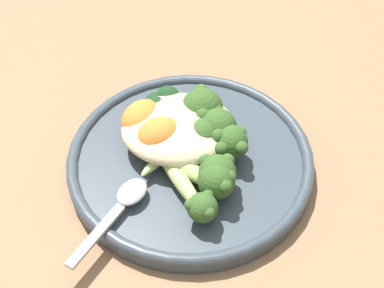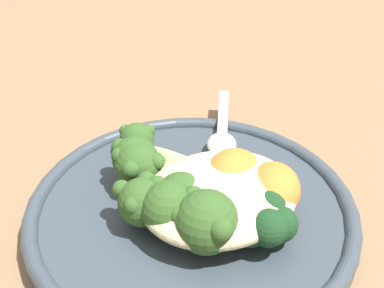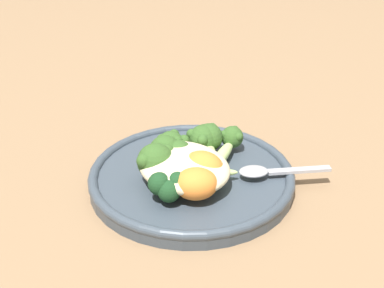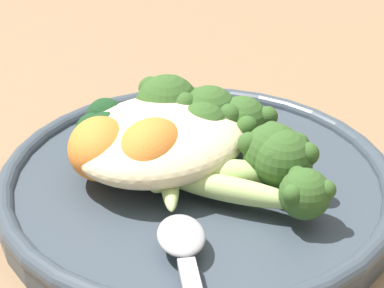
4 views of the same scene
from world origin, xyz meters
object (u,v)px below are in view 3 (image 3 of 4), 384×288
object	(u,v)px
broccoli_stalk_2	(204,143)
broccoli_stalk_3	(180,149)
plate	(191,177)
spoon	(266,171)
sweet_potato_chunk_0	(203,168)
sweet_potato_chunk_1	(196,184)
quinoa_mound	(184,167)
broccoli_stalk_0	(228,145)
broccoli_stalk_5	(171,154)
broccoli_stalk_6	(162,163)
broccoli_stalk_4	(184,157)
broccoli_stalk_1	(209,143)
kale_tuft	(168,184)

from	to	relation	value
broccoli_stalk_2	broccoli_stalk_3	distance (m)	0.03
broccoli_stalk_2	broccoli_stalk_3	world-z (taller)	broccoli_stalk_2
plate	spoon	size ratio (longest dim) A/B	2.44
plate	sweet_potato_chunk_0	bearing A→B (deg)	165.70
sweet_potato_chunk_1	spoon	xyz separation A→B (m)	(-0.02, -0.09, -0.01)
quinoa_mound	broccoli_stalk_0	xyz separation A→B (m)	(0.01, -0.08, -0.01)
plate	broccoli_stalk_5	distance (m)	0.04
plate	broccoli_stalk_6	bearing A→B (deg)	78.32
quinoa_mound	sweet_potato_chunk_1	world-z (taller)	sweet_potato_chunk_1
broccoli_stalk_3	broccoli_stalk_2	bearing A→B (deg)	-108.61
broccoli_stalk_2	broccoli_stalk_4	distance (m)	0.04
broccoli_stalk_4	broccoli_stalk_6	xyz separation A→B (m)	(0.00, 0.03, 0.00)
broccoli_stalk_5	broccoli_stalk_3	bearing A→B (deg)	-97.07
broccoli_stalk_3	broccoli_stalk_6	distance (m)	0.05
broccoli_stalk_0	sweet_potato_chunk_0	xyz separation A→B (m)	(-0.03, 0.07, 0.01)
broccoli_stalk_1	broccoli_stalk_3	size ratio (longest dim) A/B	0.85
plate	broccoli_stalk_6	world-z (taller)	broccoli_stalk_6
broccoli_stalk_0	broccoli_stalk_4	xyz separation A→B (m)	(0.01, 0.07, 0.00)
broccoli_stalk_5	broccoli_stalk_4	bearing A→B (deg)	-171.06
broccoli_stalk_1	spoon	distance (m)	0.08
broccoli_stalk_0	broccoli_stalk_5	xyz separation A→B (m)	(0.02, 0.08, 0.01)
broccoli_stalk_5	spoon	world-z (taller)	broccoli_stalk_5
quinoa_mound	kale_tuft	size ratio (longest dim) A/B	2.51
broccoli_stalk_0	broccoli_stalk_6	distance (m)	0.10
broccoli_stalk_4	plate	bearing A→B (deg)	-159.39
broccoli_stalk_2	broccoli_stalk_5	bearing A→B (deg)	119.04
broccoli_stalk_6	spoon	distance (m)	0.12
broccoli_stalk_0	broccoli_stalk_4	distance (m)	0.07
sweet_potato_chunk_0	broccoli_stalk_0	bearing A→B (deg)	-66.85
broccoli_stalk_6	spoon	xyz separation A→B (m)	(-0.07, -0.10, -0.02)
sweet_potato_chunk_1	kale_tuft	world-z (taller)	sweet_potato_chunk_1
quinoa_mound	broccoli_stalk_5	world-z (taller)	broccoli_stalk_5
quinoa_mound	broccoli_stalk_3	bearing A→B (deg)	-34.04
broccoli_stalk_6	plate	bearing A→B (deg)	-152.53
broccoli_stalk_0	broccoli_stalk_2	world-z (taller)	broccoli_stalk_2
plate	broccoli_stalk_3	distance (m)	0.04
quinoa_mound	sweet_potato_chunk_1	size ratio (longest dim) A/B	2.36
plate	broccoli_stalk_0	world-z (taller)	broccoli_stalk_0
broccoli_stalk_4	spoon	world-z (taller)	broccoli_stalk_4
plate	quinoa_mound	size ratio (longest dim) A/B	2.16
broccoli_stalk_0	broccoli_stalk_3	distance (m)	0.06
broccoli_stalk_6	kale_tuft	distance (m)	0.04
broccoli_stalk_4	sweet_potato_chunk_0	distance (m)	0.04
broccoli_stalk_6	sweet_potato_chunk_0	bearing A→B (deg)	167.91
sweet_potato_chunk_0	spoon	distance (m)	0.08
spoon	broccoli_stalk_2	bearing A→B (deg)	141.29
broccoli_stalk_3	broccoli_stalk_1	bearing A→B (deg)	-110.10
sweet_potato_chunk_0	sweet_potato_chunk_1	world-z (taller)	sweet_potato_chunk_0
broccoli_stalk_3	kale_tuft	world-z (taller)	broccoli_stalk_3
broccoli_stalk_5	broccoli_stalk_2	bearing A→B (deg)	-117.65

